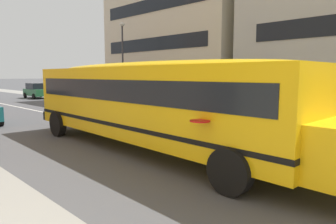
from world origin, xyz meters
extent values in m
plane|color=#4C4C4F|center=(0.00, 0.00, 0.00)|extent=(400.00, 400.00, 0.00)
cube|color=gray|center=(0.00, 7.58, 0.01)|extent=(120.00, 3.00, 0.01)
cube|color=silver|center=(0.00, 0.00, 0.00)|extent=(110.00, 0.16, 0.01)
cube|color=yellow|center=(2.73, -1.84, 1.65)|extent=(11.41, 2.97, 2.27)
cube|color=black|center=(-3.02, -1.64, 0.70)|extent=(0.30, 2.58, 0.37)
cube|color=black|center=(2.73, -1.84, 2.06)|extent=(10.74, 2.99, 0.66)
cube|color=black|center=(2.73, -1.84, 0.98)|extent=(11.43, 3.00, 0.12)
ellipsoid|color=yellow|center=(2.73, -1.84, 2.78)|extent=(10.95, 2.75, 0.37)
cylinder|color=red|center=(6.30, -3.44, 1.53)|extent=(0.47, 0.47, 0.03)
cylinder|color=black|center=(7.08, -0.70, 0.52)|extent=(1.04, 0.32, 1.03)
cylinder|color=black|center=(6.99, -3.28, 0.52)|extent=(1.04, 0.32, 1.03)
cylinder|color=black|center=(-1.53, -0.40, 0.52)|extent=(1.04, 0.32, 1.03)
cylinder|color=black|center=(-1.62, -2.98, 0.52)|extent=(1.04, 0.32, 1.03)
cube|color=maroon|center=(-13.16, 4.84, 0.65)|extent=(3.98, 1.89, 0.70)
cube|color=black|center=(-13.31, 4.85, 1.32)|extent=(2.27, 1.67, 0.64)
cylinder|color=black|center=(-11.82, 5.63, 0.30)|extent=(0.61, 0.21, 0.60)
cylinder|color=black|center=(-11.90, 3.93, 0.30)|extent=(0.61, 0.21, 0.60)
cylinder|color=black|center=(-14.42, 5.75, 0.30)|extent=(0.61, 0.21, 0.60)
cylinder|color=black|center=(-14.50, 4.05, 0.30)|extent=(0.61, 0.21, 0.60)
cube|color=#236038|center=(-22.96, 4.80, 0.65)|extent=(3.95, 1.81, 0.70)
cube|color=black|center=(-23.11, 4.80, 1.32)|extent=(2.24, 1.62, 0.64)
cylinder|color=black|center=(-21.63, 5.61, 0.30)|extent=(0.60, 0.20, 0.60)
cylinder|color=black|center=(-21.68, 3.91, 0.30)|extent=(0.60, 0.20, 0.60)
cylinder|color=black|center=(-24.23, 5.69, 0.30)|extent=(0.60, 0.20, 0.60)
cylinder|color=black|center=(-24.28, 3.99, 0.30)|extent=(0.60, 0.20, 0.60)
cylinder|color=black|center=(-5.96, -3.89, 0.30)|extent=(0.61, 0.20, 0.60)
cube|color=gray|center=(-6.51, 5.04, 0.65)|extent=(3.95, 1.81, 0.70)
cube|color=black|center=(-6.66, 5.03, 1.32)|extent=(2.24, 1.62, 0.64)
cylinder|color=black|center=(-5.23, 5.93, 0.30)|extent=(0.60, 0.20, 0.60)
cylinder|color=black|center=(-5.19, 4.23, 0.30)|extent=(0.60, 0.20, 0.60)
cylinder|color=black|center=(-7.83, 5.85, 0.30)|extent=(0.60, 0.20, 0.60)
cylinder|color=black|center=(-7.79, 4.15, 0.30)|extent=(0.60, 0.20, 0.60)
cylinder|color=#38383D|center=(-10.25, 6.88, 3.25)|extent=(0.14, 0.14, 6.50)
ellipsoid|color=silver|center=(-10.25, 6.88, 6.65)|extent=(0.44, 0.44, 0.30)
cube|color=beige|center=(-9.07, 15.08, 6.40)|extent=(14.20, 12.00, 12.80)
cube|color=black|center=(-9.07, 9.06, 1.92)|extent=(11.93, 0.04, 1.10)
cube|color=black|center=(-9.07, 9.06, 5.12)|extent=(11.93, 0.04, 1.10)
cube|color=black|center=(-9.07, 9.06, 8.32)|extent=(11.93, 0.04, 1.10)
camera|label=1|loc=(10.42, -8.58, 2.54)|focal=32.44mm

